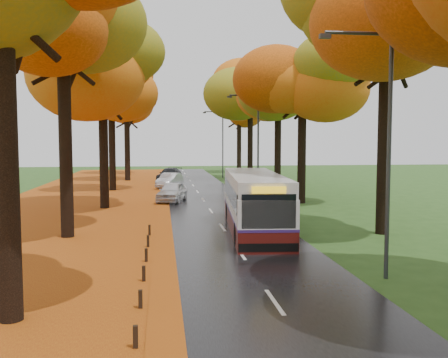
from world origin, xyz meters
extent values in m
cube|color=black|center=(0.00, 25.00, 0.02)|extent=(6.50, 90.00, 0.04)
cube|color=silver|center=(0.00, 25.00, 0.04)|extent=(0.12, 90.00, 0.01)
cube|color=maroon|center=(-9.00, 25.00, 0.01)|extent=(12.00, 90.00, 0.02)
cube|color=#AF6411|center=(-3.05, 25.00, 0.04)|extent=(0.90, 90.00, 0.01)
cylinder|color=black|center=(-6.90, 5.50, 4.29)|extent=(0.60, 0.60, 8.58)
cylinder|color=black|center=(-7.50, 16.50, 4.58)|extent=(0.60, 0.60, 9.15)
ellipsoid|color=orange|center=(-7.50, 16.50, 10.30)|extent=(8.00, 8.00, 6.24)
cylinder|color=black|center=(-6.90, 26.50, 4.00)|extent=(0.60, 0.60, 8.00)
ellipsoid|color=orange|center=(-6.90, 26.50, 9.00)|extent=(9.20, 9.20, 7.18)
cylinder|color=black|center=(-7.50, 38.50, 4.29)|extent=(0.60, 0.60, 8.58)
ellipsoid|color=orange|center=(-7.50, 38.50, 9.65)|extent=(8.00, 8.00, 6.24)
cylinder|color=black|center=(-6.90, 49.50, 4.58)|extent=(0.60, 0.60, 9.15)
ellipsoid|color=orange|center=(-6.90, 49.50, 10.30)|extent=(9.20, 9.20, 7.18)
cylinder|color=black|center=(-7.50, 59.50, 4.00)|extent=(0.60, 0.60, 8.00)
ellipsoid|color=orange|center=(-7.50, 59.50, 9.00)|extent=(8.00, 8.00, 6.24)
cylinder|color=black|center=(7.50, 15.50, 4.61)|extent=(0.60, 0.60, 9.22)
ellipsoid|color=#DC5F10|center=(7.50, 15.50, 10.37)|extent=(8.20, 8.20, 6.40)
cylinder|color=black|center=(6.90, 27.50, 4.10)|extent=(0.60, 0.60, 8.19)
ellipsoid|color=#DC5F10|center=(6.90, 27.50, 9.22)|extent=(9.20, 9.20, 7.18)
cylinder|color=black|center=(7.50, 37.50, 4.35)|extent=(0.60, 0.60, 8.70)
ellipsoid|color=#DC5F10|center=(7.50, 37.50, 9.79)|extent=(8.20, 8.20, 6.40)
cylinder|color=black|center=(6.90, 48.50, 4.61)|extent=(0.60, 0.60, 9.22)
ellipsoid|color=#DC5F10|center=(6.90, 48.50, 10.37)|extent=(9.20, 9.20, 7.18)
cylinder|color=black|center=(7.50, 60.50, 4.10)|extent=(0.60, 0.60, 8.19)
ellipsoid|color=#DC5F10|center=(7.50, 60.50, 9.22)|extent=(8.20, 8.20, 6.40)
cube|color=black|center=(-3.70, 3.40, 0.26)|extent=(0.11, 0.11, 0.52)
cube|color=black|center=(-3.70, 6.00, 0.26)|extent=(0.11, 0.11, 0.52)
cube|color=black|center=(-3.70, 8.60, 0.26)|extent=(0.11, 0.11, 0.52)
cube|color=black|center=(-3.70, 11.20, 0.26)|extent=(0.11, 0.11, 0.52)
cube|color=black|center=(-3.70, 13.80, 0.26)|extent=(0.11, 0.11, 0.52)
cube|color=black|center=(-3.70, 16.40, 0.26)|extent=(0.11, 0.11, 0.52)
cylinder|color=#333538|center=(4.20, 8.00, 4.00)|extent=(0.14, 0.14, 8.00)
cylinder|color=#333538|center=(3.10, 8.00, 7.90)|extent=(2.20, 0.11, 0.11)
cube|color=#333538|center=(2.00, 8.00, 7.78)|extent=(0.35, 0.18, 0.14)
cylinder|color=#333538|center=(4.20, 30.00, 4.00)|extent=(0.14, 0.14, 8.00)
cylinder|color=#333538|center=(3.10, 30.00, 7.90)|extent=(2.20, 0.11, 0.11)
cube|color=#333538|center=(2.00, 30.00, 7.78)|extent=(0.35, 0.18, 0.14)
cylinder|color=#333538|center=(4.20, 52.00, 4.00)|extent=(0.14, 0.14, 8.00)
cylinder|color=#333538|center=(3.10, 52.00, 7.90)|extent=(2.20, 0.11, 0.11)
cube|color=#333538|center=(2.00, 52.00, 7.78)|extent=(0.35, 0.18, 0.14)
cube|color=#480E0B|center=(1.48, 17.03, 0.48)|extent=(3.28, 10.91, 0.88)
cube|color=silver|center=(1.48, 17.03, 1.55)|extent=(3.28, 10.91, 1.27)
cube|color=silver|center=(1.48, 17.03, 2.53)|extent=(3.22, 10.69, 0.68)
cube|color=#351C62|center=(1.48, 17.03, 0.97)|extent=(3.30, 10.93, 0.12)
cube|color=black|center=(1.48, 17.03, 1.95)|extent=(3.24, 10.05, 0.83)
cube|color=black|center=(1.06, 11.70, 1.75)|extent=(2.15, 0.23, 1.37)
cube|color=yellow|center=(1.06, 11.70, 2.60)|extent=(1.34, 0.17, 0.27)
cube|color=black|center=(1.06, 11.72, 0.31)|extent=(2.40, 0.31, 0.34)
cylinder|color=black|center=(0.10, 13.47, 0.53)|extent=(0.35, 1.00, 0.98)
cylinder|color=black|center=(2.29, 13.30, 0.53)|extent=(0.35, 1.00, 0.98)
cylinder|color=black|center=(0.64, 20.33, 0.53)|extent=(0.35, 1.00, 0.98)
cylinder|color=black|center=(2.84, 20.15, 0.53)|extent=(0.35, 1.00, 0.98)
imported|color=silver|center=(-2.35, 29.31, 0.76)|extent=(2.70, 4.51, 1.44)
imported|color=#AEB0B6|center=(-2.35, 39.91, 0.74)|extent=(2.78, 4.48, 1.39)
imported|color=black|center=(-2.24, 47.71, 0.74)|extent=(3.27, 5.21, 1.41)
camera|label=1|loc=(-3.10, -7.32, 4.55)|focal=40.00mm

